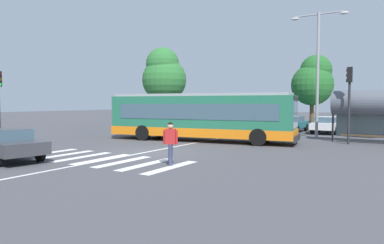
{
  "coord_description": "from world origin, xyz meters",
  "views": [
    {
      "loc": [
        11.0,
        -13.56,
        2.48
      ],
      "look_at": [
        -0.15,
        4.53,
        1.3
      ],
      "focal_mm": 32.6,
      "sensor_mm": 36.0,
      "label": 1
    }
  ],
  "objects_px": {
    "traffic_light_far_corner": "(349,92)",
    "bus_stop_shelter": "(375,104)",
    "parked_car_white": "(326,124)",
    "background_tree_right": "(313,81)",
    "foreground_sedan": "(5,143)",
    "parked_car_champagne": "(366,125)",
    "parked_car_black": "(210,120)",
    "parked_car_teal": "(292,123)",
    "twin_arm_street_lamp": "(318,61)",
    "parked_car_blue": "(262,122)",
    "background_tree_left": "(164,75)",
    "pedestrian_crossing_street": "(170,141)",
    "parked_car_silver": "(233,121)",
    "city_transit_bus": "(200,116)"
  },
  "relations": [
    {
      "from": "traffic_light_far_corner",
      "to": "bus_stop_shelter",
      "type": "relative_size",
      "value": 0.95
    },
    {
      "from": "parked_car_white",
      "to": "background_tree_right",
      "type": "distance_m",
      "value": 4.61
    },
    {
      "from": "foreground_sedan",
      "to": "parked_car_champagne",
      "type": "bearing_deg",
      "value": 60.12
    },
    {
      "from": "parked_car_black",
      "to": "foreground_sedan",
      "type": "bearing_deg",
      "value": -85.75
    },
    {
      "from": "parked_car_black",
      "to": "parked_car_teal",
      "type": "bearing_deg",
      "value": -1.28
    },
    {
      "from": "foreground_sedan",
      "to": "traffic_light_far_corner",
      "type": "height_order",
      "value": "traffic_light_far_corner"
    },
    {
      "from": "twin_arm_street_lamp",
      "to": "foreground_sedan",
      "type": "bearing_deg",
      "value": -118.62
    },
    {
      "from": "parked_car_blue",
      "to": "background_tree_left",
      "type": "relative_size",
      "value": 0.56
    },
    {
      "from": "traffic_light_far_corner",
      "to": "background_tree_left",
      "type": "height_order",
      "value": "background_tree_left"
    },
    {
      "from": "parked_car_black",
      "to": "traffic_light_far_corner",
      "type": "bearing_deg",
      "value": -27.94
    },
    {
      "from": "foreground_sedan",
      "to": "twin_arm_street_lamp",
      "type": "bearing_deg",
      "value": 61.38
    },
    {
      "from": "pedestrian_crossing_street",
      "to": "twin_arm_street_lamp",
      "type": "xyz_separation_m",
      "value": [
        2.52,
        14.31,
        4.4
      ]
    },
    {
      "from": "parked_car_white",
      "to": "parked_car_champagne",
      "type": "xyz_separation_m",
      "value": [
        2.91,
        -0.31,
        0.0
      ]
    },
    {
      "from": "parked_car_white",
      "to": "bus_stop_shelter",
      "type": "xyz_separation_m",
      "value": [
        3.86,
        -6.01,
        1.65
      ]
    },
    {
      "from": "bus_stop_shelter",
      "to": "parked_car_silver",
      "type": "bearing_deg",
      "value": 155.49
    },
    {
      "from": "bus_stop_shelter",
      "to": "traffic_light_far_corner",
      "type": "bearing_deg",
      "value": -136.38
    },
    {
      "from": "foreground_sedan",
      "to": "parked_car_silver",
      "type": "distance_m",
      "value": 20.78
    },
    {
      "from": "bus_stop_shelter",
      "to": "twin_arm_street_lamp",
      "type": "height_order",
      "value": "twin_arm_street_lamp"
    },
    {
      "from": "twin_arm_street_lamp",
      "to": "parked_car_silver",
      "type": "bearing_deg",
      "value": 155.63
    },
    {
      "from": "bus_stop_shelter",
      "to": "pedestrian_crossing_street",
      "type": "bearing_deg",
      "value": -116.38
    },
    {
      "from": "city_transit_bus",
      "to": "bus_stop_shelter",
      "type": "xyz_separation_m",
      "value": [
        9.71,
        4.33,
        0.83
      ]
    },
    {
      "from": "bus_stop_shelter",
      "to": "parked_car_teal",
      "type": "bearing_deg",
      "value": 139.22
    },
    {
      "from": "parked_car_black",
      "to": "parked_car_teal",
      "type": "distance_m",
      "value": 8.02
    },
    {
      "from": "parked_car_silver",
      "to": "traffic_light_far_corner",
      "type": "relative_size",
      "value": 1.01
    },
    {
      "from": "background_tree_left",
      "to": "background_tree_right",
      "type": "xyz_separation_m",
      "value": [
        13.77,
        3.61,
        -0.79
      ]
    },
    {
      "from": "bus_stop_shelter",
      "to": "city_transit_bus",
      "type": "bearing_deg",
      "value": -155.98
    },
    {
      "from": "bus_stop_shelter",
      "to": "parked_car_white",
      "type": "bearing_deg",
      "value": 122.68
    },
    {
      "from": "bus_stop_shelter",
      "to": "parked_car_blue",
      "type": "bearing_deg",
      "value": 147.67
    },
    {
      "from": "parked_car_white",
      "to": "background_tree_right",
      "type": "bearing_deg",
      "value": 125.1
    },
    {
      "from": "parked_car_black",
      "to": "parked_car_silver",
      "type": "relative_size",
      "value": 0.98
    },
    {
      "from": "city_transit_bus",
      "to": "parked_car_silver",
      "type": "xyz_separation_m",
      "value": [
        -2.21,
        9.76,
        -0.82
      ]
    },
    {
      "from": "parked_car_teal",
      "to": "parked_car_blue",
      "type": "bearing_deg",
      "value": 176.03
    },
    {
      "from": "parked_car_white",
      "to": "parked_car_champagne",
      "type": "distance_m",
      "value": 2.93
    },
    {
      "from": "foreground_sedan",
      "to": "bus_stop_shelter",
      "type": "relative_size",
      "value": 0.98
    },
    {
      "from": "parked_car_black",
      "to": "traffic_light_far_corner",
      "type": "relative_size",
      "value": 0.98
    },
    {
      "from": "parked_car_silver",
      "to": "pedestrian_crossing_street",
      "type": "bearing_deg",
      "value": -72.52
    },
    {
      "from": "pedestrian_crossing_street",
      "to": "background_tree_left",
      "type": "height_order",
      "value": "background_tree_left"
    },
    {
      "from": "parked_car_black",
      "to": "twin_arm_street_lamp",
      "type": "xyz_separation_m",
      "value": [
        10.87,
        -4.13,
        4.6
      ]
    },
    {
      "from": "city_transit_bus",
      "to": "pedestrian_crossing_street",
      "type": "relative_size",
      "value": 7.21
    },
    {
      "from": "city_transit_bus",
      "to": "background_tree_left",
      "type": "bearing_deg",
      "value": 136.57
    },
    {
      "from": "traffic_light_far_corner",
      "to": "bus_stop_shelter",
      "type": "distance_m",
      "value": 1.88
    },
    {
      "from": "foreground_sedan",
      "to": "parked_car_white",
      "type": "height_order",
      "value": "same"
    },
    {
      "from": "background_tree_left",
      "to": "parked_car_champagne",
      "type": "bearing_deg",
      "value": 3.16
    },
    {
      "from": "parked_car_white",
      "to": "parked_car_silver",
      "type": "bearing_deg",
      "value": -175.88
    },
    {
      "from": "parked_car_black",
      "to": "parked_car_silver",
      "type": "height_order",
      "value": "same"
    },
    {
      "from": "parked_car_blue",
      "to": "parked_car_white",
      "type": "relative_size",
      "value": 1.0
    },
    {
      "from": "city_transit_bus",
      "to": "twin_arm_street_lamp",
      "type": "height_order",
      "value": "twin_arm_street_lamp"
    },
    {
      "from": "parked_car_black",
      "to": "twin_arm_street_lamp",
      "type": "relative_size",
      "value": 0.51
    },
    {
      "from": "twin_arm_street_lamp",
      "to": "background_tree_right",
      "type": "bearing_deg",
      "value": 104.84
    },
    {
      "from": "parked_car_white",
      "to": "parked_car_champagne",
      "type": "height_order",
      "value": "same"
    }
  ]
}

